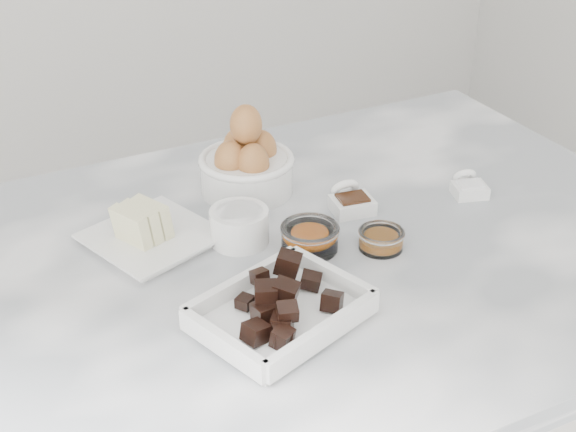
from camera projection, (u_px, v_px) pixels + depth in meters
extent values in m
cube|color=silver|center=(285.00, 265.00, 1.13)|extent=(1.20, 0.80, 0.04)
cube|color=white|center=(281.00, 318.00, 0.99)|extent=(0.23, 0.20, 0.01)
cube|color=white|center=(152.00, 239.00, 1.15)|extent=(0.18, 0.18, 0.01)
cube|color=white|center=(152.00, 235.00, 1.14)|extent=(0.21, 0.21, 0.00)
cylinder|color=white|center=(239.00, 226.00, 1.14)|extent=(0.08, 0.08, 0.05)
cylinder|color=white|center=(239.00, 214.00, 1.13)|extent=(0.07, 0.07, 0.01)
cylinder|color=white|center=(247.00, 174.00, 1.27)|extent=(0.15, 0.15, 0.06)
torus|color=white|center=(246.00, 159.00, 1.26)|extent=(0.15, 0.15, 0.01)
ellipsoid|color=#A76935|center=(262.00, 150.00, 1.27)|extent=(0.05, 0.05, 0.07)
ellipsoid|color=#A76935|center=(229.00, 160.00, 1.24)|extent=(0.05, 0.05, 0.07)
ellipsoid|color=#A76935|center=(240.00, 147.00, 1.28)|extent=(0.05, 0.05, 0.07)
ellipsoid|color=#A76935|center=(251.00, 164.00, 1.23)|extent=(0.05, 0.05, 0.07)
ellipsoid|color=#A76935|center=(246.00, 125.00, 1.23)|extent=(0.05, 0.05, 0.07)
cylinder|color=white|center=(381.00, 240.00, 1.13)|extent=(0.06, 0.06, 0.03)
torus|color=white|center=(381.00, 233.00, 1.12)|extent=(0.07, 0.07, 0.01)
cylinder|color=orange|center=(381.00, 243.00, 1.13)|extent=(0.05, 0.05, 0.01)
cylinder|color=white|center=(310.00, 238.00, 1.13)|extent=(0.08, 0.08, 0.03)
torus|color=white|center=(310.00, 229.00, 1.12)|extent=(0.08, 0.08, 0.01)
ellipsoid|color=orange|center=(310.00, 238.00, 1.13)|extent=(0.05, 0.05, 0.02)
cube|color=white|center=(352.00, 205.00, 1.22)|extent=(0.07, 0.06, 0.02)
cube|color=black|center=(353.00, 198.00, 1.21)|extent=(0.05, 0.04, 0.00)
torus|color=white|center=(345.00, 188.00, 1.24)|extent=(0.05, 0.04, 0.04)
cube|color=white|center=(470.00, 190.00, 1.26)|extent=(0.06, 0.06, 0.02)
cube|color=white|center=(470.00, 184.00, 1.26)|extent=(0.04, 0.04, 0.00)
torus|color=white|center=(464.00, 176.00, 1.28)|extent=(0.05, 0.04, 0.04)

